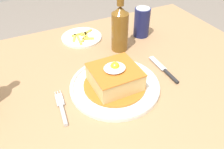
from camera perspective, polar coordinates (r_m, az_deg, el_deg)
name	(u,v)px	position (r m, az deg, el deg)	size (l,w,h in m)	color
dining_table	(107,103)	(0.84, -1.14, -7.04)	(1.22, 0.87, 0.73)	#A87F56
main_plate	(115,86)	(0.74, 0.69, -2.75)	(0.29, 0.29, 0.02)	white
sandwich_meal	(115,78)	(0.71, 0.71, -0.77)	(0.20, 0.20, 0.09)	#C66B23
fork	(62,110)	(0.68, -12.23, -8.53)	(0.03, 0.14, 0.01)	silver
knife	(167,72)	(0.82, 13.45, 0.56)	(0.02, 0.17, 0.01)	#262628
soda_can	(142,22)	(1.00, 7.39, 12.73)	(0.07, 0.07, 0.12)	#191E51
beer_bottle_amber_far	(120,26)	(0.88, 1.96, 11.87)	(0.06, 0.06, 0.27)	brown
side_plate_fries	(82,37)	(1.00, -7.51, 9.12)	(0.17, 0.17, 0.02)	white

